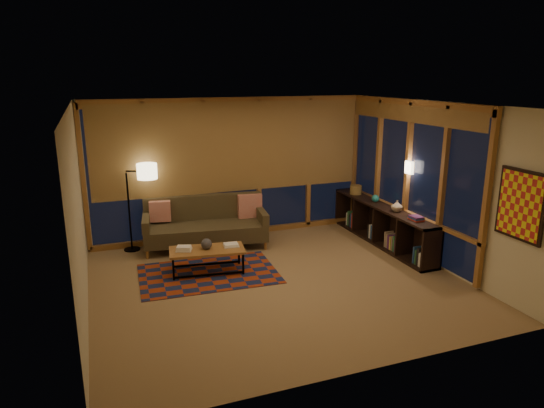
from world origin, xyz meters
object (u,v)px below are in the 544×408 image
object	(u,v)px
sofa	(205,224)
coffee_table	(207,261)
floor_lamp	(129,207)
bookshelf	(382,225)

from	to	relation	value
sofa	coffee_table	world-z (taller)	sofa
sofa	coffee_table	distance (m)	1.23
floor_lamp	bookshelf	distance (m)	4.67
coffee_table	floor_lamp	distance (m)	1.94
bookshelf	coffee_table	bearing A→B (deg)	-176.25
coffee_table	bookshelf	bearing A→B (deg)	11.87
sofa	floor_lamp	size ratio (longest dim) A/B	1.37
bookshelf	sofa	bearing A→B (deg)	163.20
sofa	floor_lamp	xyz separation A→B (m)	(-1.31, 0.33, 0.35)
floor_lamp	coffee_table	bearing A→B (deg)	-33.04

